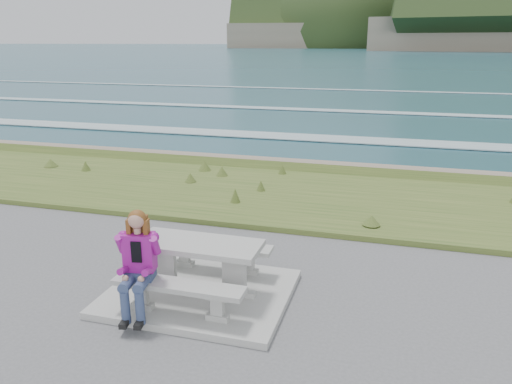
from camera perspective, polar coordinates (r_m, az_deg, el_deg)
concrete_slab at (r=7.49m, az=-6.45°, el=-11.37°), size 2.60×2.10×0.10m
picnic_table at (r=7.21m, az=-6.62°, el=-6.93°), size 1.80×0.75×0.75m
bench_landward at (r=6.74m, az=-8.86°, el=-11.03°), size 1.80×0.35×0.45m
bench_seaward at (r=7.90m, az=-4.61°, el=-6.53°), size 1.80×0.35×0.45m
grass_verge at (r=11.92m, az=2.68°, el=-0.61°), size 160.00×4.50×0.22m
shore_drop at (r=14.65m, az=5.33°, el=2.67°), size 160.00×0.80×2.20m
ocean at (r=31.72m, az=11.19°, el=6.91°), size 1600.00×1600.00×0.09m
seated_woman at (r=6.78m, az=-13.41°, el=-9.55°), size 0.50×0.75×1.40m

